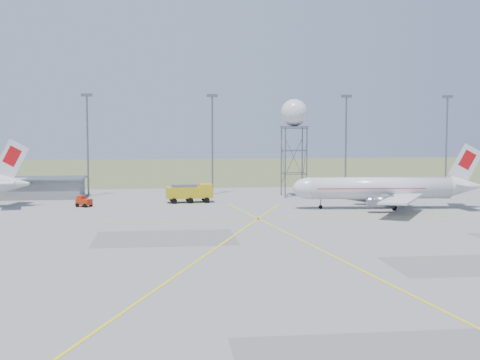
{
  "coord_description": "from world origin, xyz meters",
  "views": [
    {
      "loc": [
        -20.42,
        -70.13,
        14.83
      ],
      "look_at": [
        -7.39,
        40.0,
        5.2
      ],
      "focal_mm": 50.0,
      "sensor_mm": 36.0,
      "label": 1
    }
  ],
  "objects": [
    {
      "name": "mast_c",
      "position": [
        18.0,
        66.0,
        12.07
      ],
      "size": [
        2.2,
        0.5,
        20.5
      ],
      "color": "slate",
      "rests_on": "ground"
    },
    {
      "name": "airliner_main",
      "position": [
        17.45,
        40.36,
        3.43
      ],
      "size": [
        32.95,
        31.94,
        11.21
      ],
      "rotation": [
        0.0,
        0.0,
        3.06
      ],
      "color": "silver",
      "rests_on": "ground"
    },
    {
      "name": "baggage_tug",
      "position": [
        -34.01,
        48.65,
        0.74
      ],
      "size": [
        3.0,
        2.91,
        1.95
      ],
      "rotation": [
        0.0,
        0.0,
        -0.53
      ],
      "color": "#B3270C",
      "rests_on": "ground"
    },
    {
      "name": "grass_strip",
      "position": [
        0.0,
        140.0,
        0.01
      ],
      "size": [
        400.0,
        120.0,
        0.03
      ],
      "primitive_type": "cube",
      "color": "#5B6A3A",
      "rests_on": "ground"
    },
    {
      "name": "ground",
      "position": [
        0.0,
        0.0,
        0.0
      ],
      "size": [
        400.0,
        400.0,
        0.0
      ],
      "primitive_type": "plane",
      "color": "#969691",
      "rests_on": "ground"
    },
    {
      "name": "fire_truck",
      "position": [
        -15.08,
        52.79,
        1.62
      ],
      "size": [
        8.69,
        4.05,
        3.38
      ],
      "rotation": [
        0.0,
        0.0,
        0.1
      ],
      "color": "gold",
      "rests_on": "ground"
    },
    {
      "name": "mast_d",
      "position": [
        40.0,
        66.0,
        12.07
      ],
      "size": [
        2.2,
        0.5,
        20.5
      ],
      "color": "slate",
      "rests_on": "ground"
    },
    {
      "name": "building_grey",
      "position": [
        -45.0,
        64.0,
        1.97
      ],
      "size": [
        19.0,
        10.0,
        3.9
      ],
      "color": "gray",
      "rests_on": "ground"
    },
    {
      "name": "mast_a",
      "position": [
        -35.0,
        66.0,
        12.07
      ],
      "size": [
        2.2,
        0.5,
        20.5
      ],
      "color": "slate",
      "rests_on": "ground"
    },
    {
      "name": "radar_tower",
      "position": [
        5.85,
        60.48,
        10.87
      ],
      "size": [
        5.35,
        5.35,
        19.37
      ],
      "color": "slate",
      "rests_on": "ground"
    },
    {
      "name": "mast_b",
      "position": [
        -10.0,
        66.0,
        12.07
      ],
      "size": [
        2.2,
        0.5,
        20.5
      ],
      "color": "slate",
      "rests_on": "ground"
    }
  ]
}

